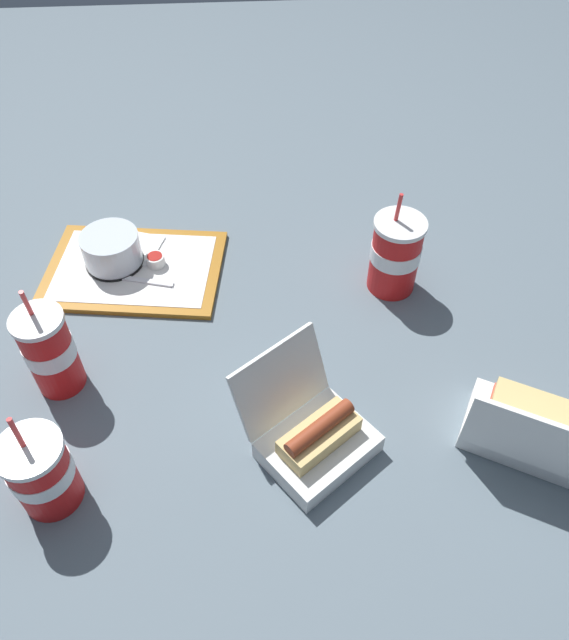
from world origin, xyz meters
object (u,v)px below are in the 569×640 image
cake_container (112,250)px  soda_cup_corner (395,254)px  clamshell_hotdog_front (314,436)px  soda_cup_left (41,472)px  food_tray (134,269)px  ketchup_cup (155,260)px  clamshell_sandwich_right (529,429)px  soda_cup_back (50,351)px  plastic_fork (148,281)px

cake_container → soda_cup_corner: 0.59m
clamshell_hotdog_front → soda_cup_left: size_ratio=1.25×
food_tray → ketchup_cup: 0.05m
ketchup_cup → clamshell_hotdog_front: size_ratio=0.16×
cake_container → soda_cup_left: bearing=85.8°
ketchup_cup → clamshell_sandwich_right: bearing=143.9°
soda_cup_left → soda_cup_back: bearing=-83.8°
cake_container → ketchup_cup: (-0.09, 0.01, -0.02)m
ketchup_cup → soda_cup_corner: (-0.49, 0.08, 0.06)m
ketchup_cup → plastic_fork: size_ratio=0.36×
food_tray → soda_cup_left: size_ratio=1.95×
plastic_fork → soda_cup_left: 0.48m
clamshell_hotdog_front → soda_cup_corner: (-0.20, -0.38, 0.05)m
ketchup_cup → plastic_fork: bearing=76.3°
clamshell_hotdog_front → clamshell_sandwich_right: size_ratio=1.04×
food_tray → clamshell_sandwich_right: bearing=146.0°
food_tray → clamshell_hotdog_front: 0.57m
ketchup_cup → soda_cup_back: 0.34m
food_tray → soda_cup_left: (0.08, 0.51, 0.07)m
ketchup_cup → soda_cup_left: bearing=76.2°
soda_cup_corner → food_tray: bearing=-8.1°
plastic_fork → clamshell_hotdog_front: (-0.31, 0.41, 0.02)m
cake_container → plastic_fork: 0.11m
clamshell_hotdog_front → soda_cup_corner: size_ratio=1.12×
clamshell_hotdog_front → clamshell_sandwich_right: 0.36m
ketchup_cup → clamshell_hotdog_front: (-0.29, 0.46, 0.01)m
soda_cup_corner → soda_cup_back: (0.65, 0.21, 0.00)m
cake_container → ketchup_cup: size_ratio=3.11×
food_tray → clamshell_sandwich_right: 0.84m
plastic_fork → ketchup_cup: bearing=-89.1°
clamshell_hotdog_front → clamshell_sandwich_right: bearing=178.0°
clamshell_hotdog_front → soda_cup_corner: soda_cup_corner is taller
cake_container → plastic_fork: size_ratio=1.13×
food_tray → plastic_fork: size_ratio=3.65×
plastic_fork → soda_cup_back: bearing=74.4°
clamshell_sandwich_right → soda_cup_corner: bearing=-68.4°
food_tray → clamshell_hotdog_front: bearing=126.8°
food_tray → soda_cup_back: size_ratio=1.71×
clamshell_sandwich_right → soda_cup_left: (0.78, 0.04, 0.03)m
clamshell_hotdog_front → clamshell_sandwich_right: (-0.36, 0.01, 0.00)m
soda_cup_corner → clamshell_hotdog_front: bearing=62.1°
soda_cup_left → clamshell_hotdog_front: bearing=-172.4°
clamshell_hotdog_front → soda_cup_left: 0.43m
food_tray → ketchup_cup: size_ratio=10.04×
ketchup_cup → soda_cup_back: bearing=62.5°
cake_container → clamshell_sandwich_right: bearing=146.6°
plastic_fork → clamshell_sandwich_right: size_ratio=0.44×
soda_cup_left → soda_cup_back: 0.23m
cake_container → clamshell_hotdog_front: clamshell_hotdog_front is taller
clamshell_sandwich_right → ketchup_cup: bearing=-36.1°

